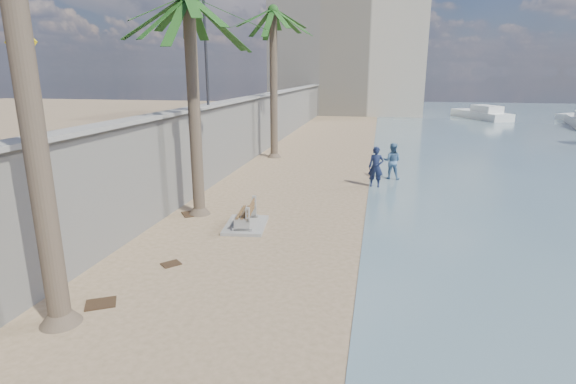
{
  "coord_description": "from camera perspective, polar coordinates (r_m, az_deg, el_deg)",
  "views": [
    {
      "loc": [
        2.35,
        -6.92,
        5.01
      ],
      "look_at": [
        -0.5,
        7.0,
        1.2
      ],
      "focal_mm": 28.0,
      "sensor_mm": 36.0,
      "label": 1
    }
  ],
  "objects": [
    {
      "name": "palm_mid",
      "position": [
        16.08,
        -12.54,
        22.52
      ],
      "size": [
        5.0,
        5.0,
        8.21
      ],
      "color": "brown",
      "rests_on": "ground_plane"
    },
    {
      "name": "ground_plane",
      "position": [
        8.86,
        -6.27,
        -19.52
      ],
      "size": [
        140.0,
        140.0,
        0.0
      ],
      "primitive_type": "plane",
      "color": "#93785A"
    },
    {
      "name": "debris_c",
      "position": [
        16.72,
        -12.22,
        -2.73
      ],
      "size": [
        0.89,
        0.92,
        0.03
      ],
      "primitive_type": "cube",
      "rotation": [
        0.0,
        0.0,
        2.2
      ],
      "color": "#382616",
      "rests_on": "ground_plane"
    },
    {
      "name": "debris_b",
      "position": [
        11.13,
        -22.68,
        -12.93
      ],
      "size": [
        0.81,
        0.77,
        0.03
      ],
      "primitive_type": "cube",
      "rotation": [
        0.0,
        0.0,
        3.66
      ],
      "color": "#382616",
      "rests_on": "ground_plane"
    },
    {
      "name": "bench_far",
      "position": [
        15.02,
        -5.41,
        -3.14
      ],
      "size": [
        1.53,
        2.06,
        0.8
      ],
      "color": "gray",
      "rests_on": "ground_plane"
    },
    {
      "name": "seawall",
      "position": [
        28.15,
        -4.12,
        8.32
      ],
      "size": [
        0.45,
        70.0,
        3.5
      ],
      "primitive_type": "cube",
      "color": "gray",
      "rests_on": "ground_plane"
    },
    {
      "name": "yacht_far",
      "position": [
        54.72,
        23.24,
        8.93
      ],
      "size": [
        5.37,
        8.56,
        1.5
      ],
      "primitive_type": null,
      "rotation": [
        0.0,
        0.0,
        1.97
      ],
      "color": "silver",
      "rests_on": "bay_water"
    },
    {
      "name": "person_a",
      "position": [
        20.36,
        11.12,
        3.5
      ],
      "size": [
        0.79,
        0.56,
        2.09
      ],
      "primitive_type": "imported",
      "rotation": [
        0.0,
        0.0,
        -0.07
      ],
      "color": "#141C38",
      "rests_on": "ground_plane"
    },
    {
      "name": "streetlight",
      "position": [
        20.4,
        -10.49,
        19.37
      ],
      "size": [
        0.28,
        0.28,
        5.12
      ],
      "color": "#2D2D33",
      "rests_on": "wall_cap"
    },
    {
      "name": "palm_back",
      "position": [
        27.07,
        -1.9,
        21.78
      ],
      "size": [
        5.0,
        5.0,
        9.25
      ],
      "color": "brown",
      "rests_on": "ground_plane"
    },
    {
      "name": "debris_d",
      "position": [
        12.62,
        -14.63,
        -8.82
      ],
      "size": [
        0.6,
        0.61,
        0.03
      ],
      "primitive_type": "cube",
      "rotation": [
        0.0,
        0.0,
        0.85
      ],
      "color": "#382616",
      "rests_on": "ground_plane"
    },
    {
      "name": "pedestrian_sign",
      "position": [
        11.18,
        -30.5,
        13.75
      ],
      "size": [
        0.78,
        0.07,
        2.4
      ],
      "color": "#2D2D33",
      "rests_on": "wall_cap"
    },
    {
      "name": "person_b",
      "position": [
        22.12,
        13.08,
        4.09
      ],
      "size": [
        1.01,
        0.83,
        1.94
      ],
      "primitive_type": "imported",
      "rotation": [
        0.0,
        0.0,
        3.02
      ],
      "color": "#476C94",
      "rests_on": "ground_plane"
    },
    {
      "name": "end_building",
      "position": [
        59.12,
        7.66,
        16.81
      ],
      "size": [
        18.0,
        12.0,
        14.0
      ],
      "primitive_type": "cube",
      "color": "#B7AA93",
      "rests_on": "ground_plane"
    },
    {
      "name": "wall_cap",
      "position": [
        28.0,
        -4.19,
        11.98
      ],
      "size": [
        0.8,
        70.0,
        0.12
      ],
      "primitive_type": "cube",
      "color": "gray",
      "rests_on": "seawall"
    }
  ]
}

